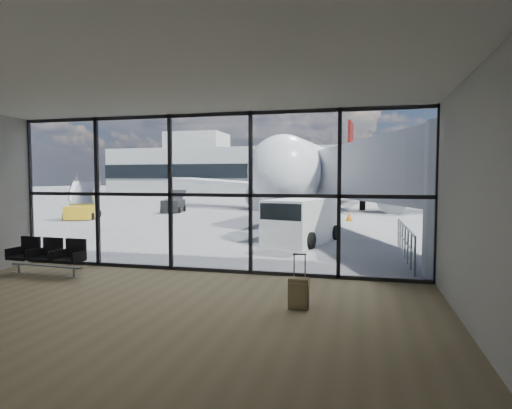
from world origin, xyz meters
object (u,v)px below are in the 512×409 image
at_px(seating_row, 49,254).
at_px(suitcase, 299,293).
at_px(service_van, 302,220).
at_px(belt_loader, 174,205).
at_px(airliner, 331,175).
at_px(mobile_stairs, 83,210).

relative_size(seating_row, suitcase, 2.04).
xyz_separation_m(service_van, belt_loader, (-12.26, 14.03, -0.36)).
distance_m(suitcase, airliner, 30.58).
height_order(seating_row, service_van, service_van).
relative_size(suitcase, mobile_stairs, 0.29).
bearing_deg(seating_row, mobile_stairs, 126.09).
bearing_deg(belt_loader, service_van, -60.31).
xyz_separation_m(suitcase, airliner, (-1.49, 30.43, 2.68)).
xyz_separation_m(suitcase, mobile_stairs, (-16.99, 16.52, 0.26)).
height_order(service_van, belt_loader, service_van).
xyz_separation_m(seating_row, suitcase, (7.21, -1.53, -0.22)).
height_order(suitcase, airliner, airliner).
bearing_deg(seating_row, belt_loader, 109.05).
relative_size(airliner, mobile_stairs, 9.93).
xyz_separation_m(service_van, mobile_stairs, (-15.80, 7.38, -0.35)).
distance_m(airliner, belt_loader, 14.20).
relative_size(seating_row, mobile_stairs, 0.59).
bearing_deg(suitcase, airliner, 92.43).
distance_m(seating_row, airliner, 29.57).
xyz_separation_m(airliner, service_van, (0.31, -21.29, -2.08)).
xyz_separation_m(suitcase, service_van, (-1.19, 9.14, 0.60)).
distance_m(suitcase, service_van, 9.23).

